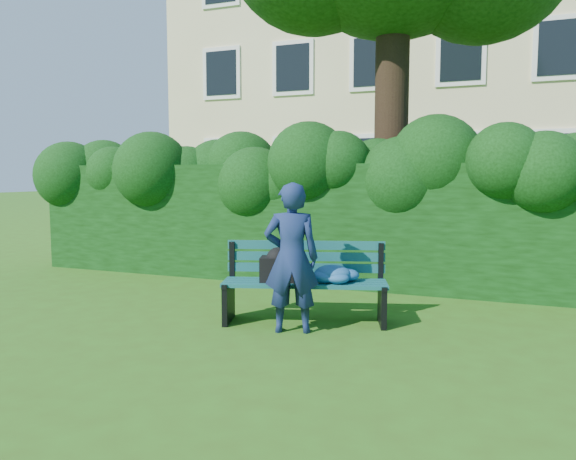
% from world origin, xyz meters
% --- Properties ---
extents(ground, '(80.00, 80.00, 0.00)m').
position_xyz_m(ground, '(0.00, 0.00, 0.00)').
color(ground, '#335917').
rests_on(ground, ground).
extents(apartment_building, '(16.00, 8.08, 12.00)m').
position_xyz_m(apartment_building, '(-0.00, 13.99, 6.00)').
color(apartment_building, '#D0C08B').
rests_on(apartment_building, ground).
extents(hedge, '(10.00, 1.00, 1.80)m').
position_xyz_m(hedge, '(0.00, 2.20, 0.90)').
color(hedge, black).
rests_on(hedge, ground).
extents(park_bench, '(1.89, 1.07, 0.89)m').
position_xyz_m(park_bench, '(0.52, -0.15, 0.51)').
color(park_bench, '#104E54').
rests_on(park_bench, ground).
extents(man_reading, '(0.67, 0.55, 1.57)m').
position_xyz_m(man_reading, '(0.51, -0.56, 0.78)').
color(man_reading, navy).
rests_on(man_reading, ground).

